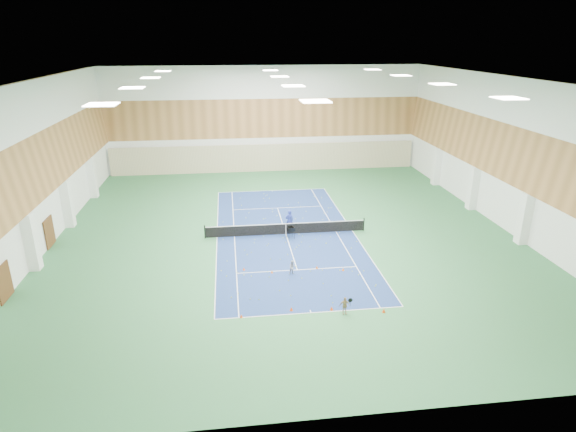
{
  "coord_description": "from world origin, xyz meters",
  "views": [
    {
      "loc": [
        -4.3,
        -35.43,
        14.78
      ],
      "look_at": [
        0.02,
        -1.18,
        2.0
      ],
      "focal_mm": 30.0,
      "sensor_mm": 36.0,
      "label": 1
    }
  ],
  "objects_px": {
    "child_court": "(292,267)",
    "ball_cart": "(291,233)",
    "tennis_net": "(286,228)",
    "child_apron": "(345,306)",
    "coach": "(289,221)"
  },
  "relations": [
    {
      "from": "child_court",
      "to": "ball_cart",
      "type": "bearing_deg",
      "value": 70.33
    },
    {
      "from": "tennis_net",
      "to": "ball_cart",
      "type": "bearing_deg",
      "value": -71.99
    },
    {
      "from": "child_court",
      "to": "child_apron",
      "type": "relative_size",
      "value": 0.92
    },
    {
      "from": "child_apron",
      "to": "ball_cart",
      "type": "bearing_deg",
      "value": 95.63
    },
    {
      "from": "child_apron",
      "to": "coach",
      "type": "bearing_deg",
      "value": 94.24
    },
    {
      "from": "child_court",
      "to": "child_apron",
      "type": "distance_m",
      "value": 5.73
    },
    {
      "from": "tennis_net",
      "to": "coach",
      "type": "distance_m",
      "value": 0.88
    },
    {
      "from": "child_court",
      "to": "child_apron",
      "type": "height_order",
      "value": "child_apron"
    },
    {
      "from": "tennis_net",
      "to": "coach",
      "type": "relative_size",
      "value": 7.14
    },
    {
      "from": "coach",
      "to": "child_court",
      "type": "height_order",
      "value": "coach"
    },
    {
      "from": "child_court",
      "to": "ball_cart",
      "type": "height_order",
      "value": "child_court"
    },
    {
      "from": "coach",
      "to": "ball_cart",
      "type": "bearing_deg",
      "value": 80.2
    },
    {
      "from": "coach",
      "to": "ball_cart",
      "type": "height_order",
      "value": "coach"
    },
    {
      "from": "child_court",
      "to": "ball_cart",
      "type": "distance_m",
      "value": 6.14
    },
    {
      "from": "child_apron",
      "to": "tennis_net",
      "type": "bearing_deg",
      "value": 96.34
    }
  ]
}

